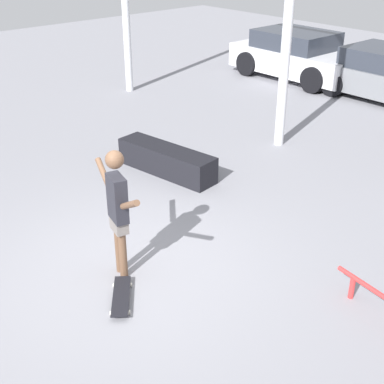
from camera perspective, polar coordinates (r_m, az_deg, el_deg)
name	(u,v)px	position (r m, az deg, el deg)	size (l,w,h in m)	color
ground_plane	(134,268)	(7.48, -6.24, -8.07)	(36.00, 36.00, 0.00)	gray
skateboarder	(118,206)	(6.85, -7.93, -1.50)	(1.41, 0.44, 1.80)	brown
skateboard	(121,296)	(6.90, -7.57, -10.95)	(0.77, 0.67, 0.08)	black
grind_box	(167,160)	(10.06, -2.73, 3.39)	(2.06, 0.52, 0.50)	black
parked_car_white	(298,55)	(16.70, 11.19, 14.10)	(4.00, 2.04, 1.38)	white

